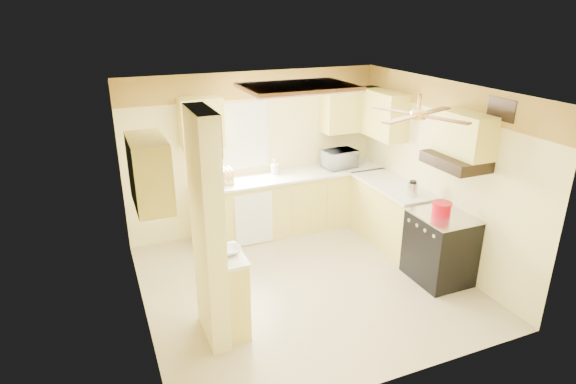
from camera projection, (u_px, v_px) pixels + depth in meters
name	position (u px, v px, depth m)	size (l,w,h in m)	color
floor	(305.00, 284.00, 6.27)	(4.00, 4.00, 0.00)	tan
ceiling	(308.00, 90.00, 5.37)	(4.00, 4.00, 0.00)	white
wall_back	(255.00, 153.00, 7.46)	(4.00, 4.00, 0.00)	#EBDD8F
wall_front	(397.00, 268.00, 4.19)	(4.00, 4.00, 0.00)	#EBDD8F
wall_left	(135.00, 221.00, 5.10)	(3.80, 3.80, 0.00)	#EBDD8F
wall_right	(440.00, 174.00, 6.54)	(3.80, 3.80, 0.00)	#EBDD8F
wallpaper_border	(254.00, 85.00, 7.06)	(4.00, 0.02, 0.40)	gold
partition_column	(208.00, 232.00, 4.86)	(0.20, 0.70, 2.50)	#EBDD8F
partition_ledge	(232.00, 294.00, 5.23)	(0.25, 0.55, 0.90)	#E2D259
ledge_top	(230.00, 256.00, 5.06)	(0.28, 0.58, 0.04)	silver
lower_cabinets_back	(292.00, 203.00, 7.67)	(3.00, 0.60, 0.90)	#E2D259
lower_cabinets_right	(391.00, 215.00, 7.24)	(0.60, 1.40, 0.90)	#E2D259
countertop_back	(292.00, 175.00, 7.49)	(3.04, 0.64, 0.04)	silver
countertop_right	(393.00, 185.00, 7.07)	(0.64, 1.44, 0.04)	silver
dishwasher_panel	(254.00, 219.00, 7.14)	(0.58, 0.02, 0.80)	white
window	(239.00, 136.00, 7.25)	(0.92, 0.02, 1.02)	white
upper_cab_back_left	(201.00, 122.00, 6.78)	(0.60, 0.35, 0.70)	#E2D259
upper_cab_back_right	(350.00, 109.00, 7.65)	(0.90, 0.35, 0.70)	#E2D259
upper_cab_right	(381.00, 114.00, 7.34)	(0.35, 1.00, 0.70)	#E2D259
upper_cab_left_wall	(149.00, 172.00, 4.73)	(0.35, 0.75, 0.70)	#E2D259
upper_cab_over_stove	(465.00, 134.00, 5.75)	(0.35, 0.76, 0.52)	#E2D259
stove	(440.00, 247.00, 6.23)	(0.68, 0.77, 0.92)	black
range_hood	(455.00, 161.00, 5.84)	(0.50, 0.76, 0.14)	black
poster_menu	(215.00, 174.00, 4.69)	(0.02, 0.42, 0.57)	black
poster_nashville	(219.00, 234.00, 4.92)	(0.02, 0.42, 0.57)	black
ceiling_light_panel	(298.00, 87.00, 5.85)	(1.35, 0.95, 0.06)	brown
ceiling_fan	(418.00, 114.00, 5.21)	(1.15, 1.15, 0.26)	gold
vent_grate	(502.00, 109.00, 5.38)	(0.02, 0.40, 0.25)	black
microwave	(340.00, 159.00, 7.76)	(0.52, 0.35, 0.29)	white
bowl	(229.00, 250.00, 5.07)	(0.25, 0.25, 0.06)	white
dutch_oven	(442.00, 209.00, 6.05)	(0.25, 0.25, 0.17)	#BE0515
kettle	(412.00, 189.00, 6.59)	(0.14, 0.14, 0.22)	silver
dish_rack	(220.00, 178.00, 7.06)	(0.41, 0.33, 0.22)	#DEBB80
utensil_crock	(275.00, 169.00, 7.47)	(0.12, 0.12, 0.24)	white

